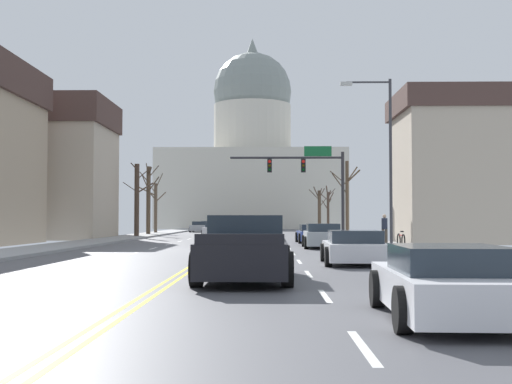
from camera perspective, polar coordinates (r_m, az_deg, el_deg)
The scene contains 25 objects.
ground at distance 32.18m, azimuth -3.25°, elevation -5.00°, with size 20.00×180.00×0.20m.
signal_gantry at distance 45.89m, azimuth 4.69°, elevation 1.65°, with size 7.91×0.41×6.41m.
street_lamp_right at distance 31.86m, azimuth 10.96°, elevation 3.80°, with size 2.43×0.24×8.02m.
capitol_building at distance 105.66m, azimuth -0.32°, elevation 2.42°, with size 28.41×20.41×30.56m.
sedan_near_00 at distance 41.97m, azimuth 4.92°, elevation -3.64°, with size 2.10×4.38×1.16m.
sedan_near_01 at distance 34.79m, azimuth 5.77°, elevation -3.82°, with size 2.10×4.54×1.27m.
sedan_near_02 at distance 28.79m, azimuth 0.11°, elevation -4.28°, with size 2.08×4.53×1.15m.
sedan_near_03 at distance 22.54m, azimuth 8.45°, elevation -4.78°, with size 2.20×4.37×1.14m.
pickup_truck_near_04 at distance 16.64m, azimuth -0.93°, elevation -5.08°, with size 2.35×5.60×1.62m.
sedan_near_05 at distance 10.52m, azimuth 16.13°, elevation -7.61°, with size 2.08×4.34×1.13m.
sedan_oncoming_00 at distance 54.33m, azimuth -3.44°, elevation -3.29°, with size 2.14×4.45×1.24m.
sedan_oncoming_01 at distance 64.64m, azimuth -2.56°, elevation -3.14°, with size 2.02×4.33×1.24m.
sedan_oncoming_02 at distance 75.45m, azimuth -4.85°, elevation -3.03°, with size 2.16×4.33×1.21m.
sedan_oncoming_03 at distance 86.70m, azimuth -4.19°, elevation -2.94°, with size 2.06×4.34×1.20m.
flank_building_00 at distance 62.64m, azimuth -18.55°, elevation 0.45°, with size 12.17×9.81×8.72m.
flank_building_01 at distance 52.76m, azimuth -18.42°, elevation 1.92°, with size 11.23×8.24×10.50m.
flank_building_03 at distance 44.47m, azimuth 20.21°, elevation 2.03°, with size 13.00×7.32×9.48m.
bare_tree_00 at distance 49.89m, azimuth 7.87°, elevation -0.36°, with size 2.15×1.60×5.71m.
bare_tree_01 at distance 54.17m, azimuth -10.23°, elevation -0.59°, with size 2.59×1.13×5.97m.
bare_tree_02 at distance 67.25m, azimuth 6.25°, elevation -1.44°, with size 1.67×2.03×4.70m.
bare_tree_03 at distance 67.20m, azimuth -8.68°, elevation -1.16°, with size 2.54×1.82×5.94m.
bare_tree_04 at distance 74.03m, azimuth 5.48°, elevation -1.48°, with size 1.96×1.35×4.96m.
bare_tree_05 at distance 61.16m, azimuth -9.26°, elevation -0.54°, with size 2.15×2.01×6.40m.
pedestrian_00 at distance 38.78m, azimuth 11.02°, elevation -2.98°, with size 0.35×0.34×1.64m.
bicycle_parked at distance 31.92m, azimuth 12.40°, elevation -4.13°, with size 0.12×1.77×0.85m.
Camera 1 is at (2.36, -32.05, 1.53)m, focal length 46.38 mm.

